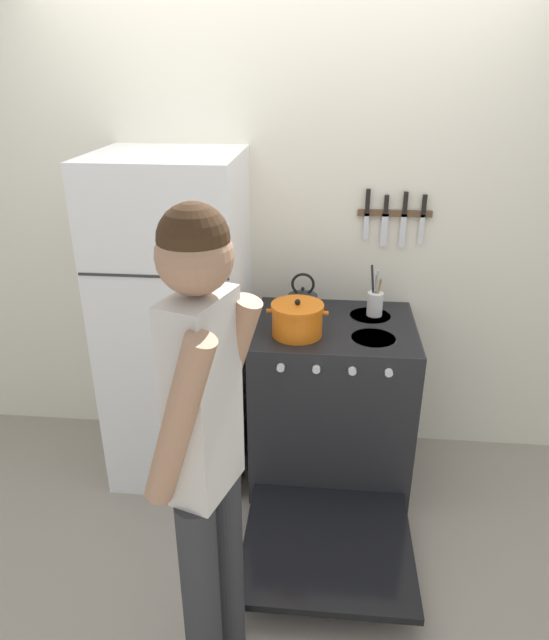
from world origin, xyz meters
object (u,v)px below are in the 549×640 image
refrigerator (178,324)px  tea_kettle (303,301)px  stove_range (331,405)px  person (206,450)px  dutch_oven_pot (297,319)px  utensil_jar (375,302)px

refrigerator → tea_kettle: 0.66m
refrigerator → tea_kettle: bearing=11.1°
stove_range → person: bearing=-108.7°
dutch_oven_pot → person: size_ratio=0.17×
dutch_oven_pot → tea_kettle: 0.27m
refrigerator → utensil_jar: (1.02, 0.13, 0.10)m
stove_range → dutch_oven_pot: dutch_oven_pot is taller
stove_range → dutch_oven_pot: 0.57m
refrigerator → stove_range: size_ratio=1.25×
tea_kettle → person: 1.38m
stove_range → person: person is taller
dutch_oven_pot → utensil_jar: size_ratio=1.09×
tea_kettle → person: bearing=-99.7°
dutch_oven_pot → utensil_jar: 0.47m
tea_kettle → person: size_ratio=0.12×
stove_range → tea_kettle: tea_kettle is taller
stove_range → tea_kettle: size_ratio=6.22×
dutch_oven_pot → person: person is taller
stove_range → dutch_oven_pot: size_ratio=4.67×
stove_range → tea_kettle: bearing=134.7°
refrigerator → person: (0.41, -1.23, 0.15)m
utensil_jar → person: bearing=-113.9°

